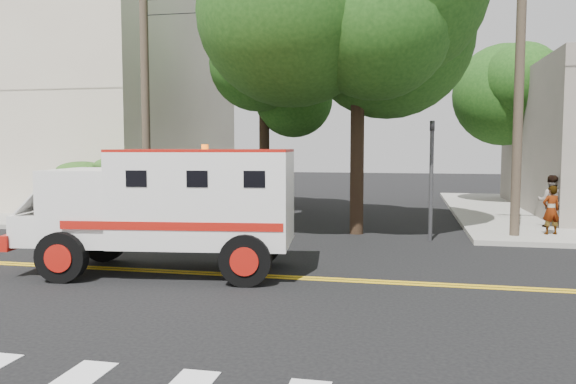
# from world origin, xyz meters

# --- Properties ---
(ground) EXTENTS (100.00, 100.00, 0.00)m
(ground) POSITION_xyz_m (0.00, 0.00, 0.00)
(ground) COLOR black
(ground) RESTS_ON ground
(sidewalk_nw) EXTENTS (17.00, 17.00, 0.15)m
(sidewalk_nw) POSITION_xyz_m (-13.50, 13.50, 0.07)
(sidewalk_nw) COLOR gray
(sidewalk_nw) RESTS_ON ground
(building_left) EXTENTS (16.00, 14.00, 10.00)m
(building_left) POSITION_xyz_m (-15.50, 15.00, 5.15)
(building_left) COLOR #BCAE9A
(building_left) RESTS_ON sidewalk_nw
(utility_pole_left) EXTENTS (0.28, 0.28, 9.00)m
(utility_pole_left) POSITION_xyz_m (-5.60, 6.00, 4.50)
(utility_pole_left) COLOR #382D23
(utility_pole_left) RESTS_ON ground
(utility_pole_right) EXTENTS (0.28, 0.28, 9.00)m
(utility_pole_right) POSITION_xyz_m (6.30, 6.20, 4.50)
(utility_pole_right) COLOR #382D23
(utility_pole_right) RESTS_ON ground
(tree_main) EXTENTS (6.08, 5.70, 9.85)m
(tree_main) POSITION_xyz_m (1.94, 6.21, 7.20)
(tree_main) COLOR black
(tree_main) RESTS_ON ground
(tree_left) EXTENTS (4.48, 4.20, 7.70)m
(tree_left) POSITION_xyz_m (-2.68, 11.79, 5.73)
(tree_left) COLOR black
(tree_left) RESTS_ON ground
(tree_right) EXTENTS (4.80, 4.50, 8.20)m
(tree_right) POSITION_xyz_m (8.84, 15.77, 6.09)
(tree_right) COLOR black
(tree_right) RESTS_ON ground
(traffic_signal) EXTENTS (0.15, 0.18, 3.60)m
(traffic_signal) POSITION_xyz_m (3.80, 5.60, 2.23)
(traffic_signal) COLOR #3F3F42
(traffic_signal) RESTS_ON ground
(accessibility_sign) EXTENTS (0.45, 0.10, 2.02)m
(accessibility_sign) POSITION_xyz_m (-6.20, 6.17, 1.37)
(accessibility_sign) COLOR #3F3F42
(accessibility_sign) RESTS_ON ground
(palm_planter) EXTENTS (3.52, 2.63, 2.36)m
(palm_planter) POSITION_xyz_m (-7.44, 6.62, 1.65)
(palm_planter) COLOR #1E3314
(palm_planter) RESTS_ON sidewalk_nw
(armored_truck) EXTENTS (6.31, 3.08, 2.77)m
(armored_truck) POSITION_xyz_m (-2.07, -0.05, 1.58)
(armored_truck) COLOR silver
(armored_truck) RESTS_ON ground
(pedestrian_a) EXTENTS (0.63, 0.51, 1.50)m
(pedestrian_a) POSITION_xyz_m (7.41, 6.62, 0.90)
(pedestrian_a) COLOR gray
(pedestrian_a) RESTS_ON sidewalk_ne
(pedestrian_b) EXTENTS (0.96, 0.82, 1.74)m
(pedestrian_b) POSITION_xyz_m (7.78, 8.30, 1.02)
(pedestrian_b) COLOR gray
(pedestrian_b) RESTS_ON sidewalk_ne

